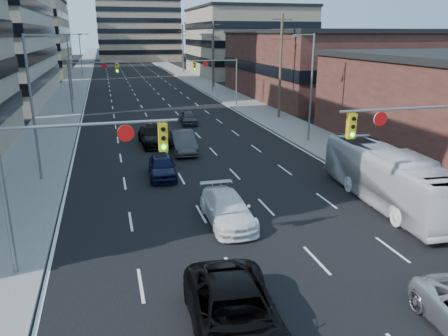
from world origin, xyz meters
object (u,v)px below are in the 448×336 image
object	(u,v)px
black_pickup	(235,315)
white_van	(227,209)
sedan_blue	(162,166)
transit_bus	(388,177)

from	to	relation	value
black_pickup	white_van	bearing A→B (deg)	81.21
black_pickup	sedan_blue	xyz separation A→B (m)	(-0.08, 16.41, -0.10)
transit_bus	white_van	bearing A→B (deg)	-174.73
transit_bus	sedan_blue	distance (m)	13.81
white_van	transit_bus	size ratio (longest dim) A/B	0.46
white_van	transit_bus	distance (m)	9.19
black_pickup	sedan_blue	world-z (taller)	black_pickup
white_van	transit_bus	xyz separation A→B (m)	(9.16, 0.20, 0.79)
black_pickup	transit_bus	bearing A→B (deg)	42.48
white_van	sedan_blue	size ratio (longest dim) A/B	1.18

